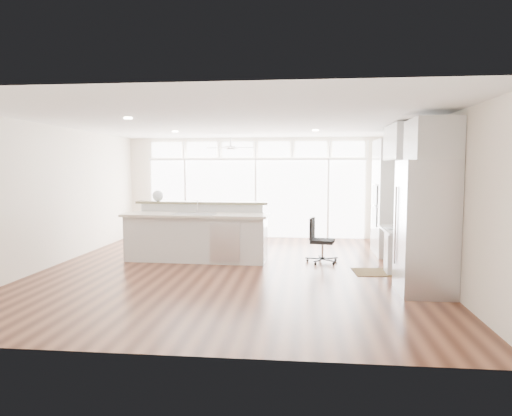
# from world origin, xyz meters

# --- Properties ---
(floor) EXTENTS (7.00, 8.00, 0.02)m
(floor) POSITION_xyz_m (0.00, 0.00, -0.01)
(floor) COLOR #401F13
(floor) RESTS_ON ground
(ceiling) EXTENTS (7.00, 8.00, 0.02)m
(ceiling) POSITION_xyz_m (0.00, 0.00, 2.70)
(ceiling) COLOR white
(ceiling) RESTS_ON wall_back
(wall_back) EXTENTS (7.00, 0.04, 2.70)m
(wall_back) POSITION_xyz_m (0.00, 4.00, 1.35)
(wall_back) COLOR white
(wall_back) RESTS_ON floor
(wall_front) EXTENTS (7.00, 0.04, 2.70)m
(wall_front) POSITION_xyz_m (0.00, -4.00, 1.35)
(wall_front) COLOR white
(wall_front) RESTS_ON floor
(wall_left) EXTENTS (0.04, 8.00, 2.70)m
(wall_left) POSITION_xyz_m (-3.50, 0.00, 1.35)
(wall_left) COLOR white
(wall_left) RESTS_ON floor
(wall_right) EXTENTS (0.04, 8.00, 2.70)m
(wall_right) POSITION_xyz_m (3.50, 0.00, 1.35)
(wall_right) COLOR white
(wall_right) RESTS_ON floor
(glass_wall) EXTENTS (5.80, 0.06, 2.08)m
(glass_wall) POSITION_xyz_m (0.00, 3.94, 1.05)
(glass_wall) COLOR white
(glass_wall) RESTS_ON wall_back
(transom_row) EXTENTS (5.90, 0.06, 0.40)m
(transom_row) POSITION_xyz_m (0.00, 3.94, 2.38)
(transom_row) COLOR white
(transom_row) RESTS_ON wall_back
(desk_window) EXTENTS (0.04, 0.85, 0.85)m
(desk_window) POSITION_xyz_m (3.46, 0.30, 1.55)
(desk_window) COLOR white
(desk_window) RESTS_ON wall_right
(ceiling_fan) EXTENTS (1.16, 1.16, 0.32)m
(ceiling_fan) POSITION_xyz_m (-0.50, 2.80, 2.48)
(ceiling_fan) COLOR white
(ceiling_fan) RESTS_ON ceiling
(recessed_lights) EXTENTS (3.40, 3.00, 0.02)m
(recessed_lights) POSITION_xyz_m (0.00, 0.20, 2.68)
(recessed_lights) COLOR white
(recessed_lights) RESTS_ON ceiling
(oven_cabinet) EXTENTS (0.64, 1.20, 2.50)m
(oven_cabinet) POSITION_xyz_m (3.17, 1.80, 1.25)
(oven_cabinet) COLOR silver
(oven_cabinet) RESTS_ON floor
(desk_nook) EXTENTS (0.72, 1.30, 0.76)m
(desk_nook) POSITION_xyz_m (3.13, 0.30, 0.38)
(desk_nook) COLOR silver
(desk_nook) RESTS_ON floor
(upper_cabinets) EXTENTS (0.64, 1.30, 0.64)m
(upper_cabinets) POSITION_xyz_m (3.17, 0.30, 2.35)
(upper_cabinets) COLOR silver
(upper_cabinets) RESTS_ON wall_right
(refrigerator) EXTENTS (0.76, 0.90, 2.00)m
(refrigerator) POSITION_xyz_m (3.11, -1.35, 1.00)
(refrigerator) COLOR silver
(refrigerator) RESTS_ON floor
(fridge_cabinet) EXTENTS (0.64, 0.90, 0.60)m
(fridge_cabinet) POSITION_xyz_m (3.17, -1.35, 2.30)
(fridge_cabinet) COLOR silver
(fridge_cabinet) RESTS_ON wall_right
(framed_photos) EXTENTS (0.06, 0.22, 0.80)m
(framed_photos) POSITION_xyz_m (3.46, 0.92, 1.40)
(framed_photos) COLOR black
(framed_photos) RESTS_ON wall_right
(kitchen_island) EXTENTS (3.00, 1.22, 1.18)m
(kitchen_island) POSITION_xyz_m (-0.87, 0.69, 0.59)
(kitchen_island) COLOR silver
(kitchen_island) RESTS_ON floor
(rug) EXTENTS (0.97, 0.74, 0.01)m
(rug) POSITION_xyz_m (2.68, -0.03, 0.01)
(rug) COLOR #322310
(rug) RESTS_ON floor
(office_chair) EXTENTS (0.53, 0.50, 0.88)m
(office_chair) POSITION_xyz_m (1.68, 0.75, 0.44)
(office_chair) COLOR black
(office_chair) RESTS_ON floor
(fishbowl) EXTENTS (0.26, 0.26, 0.24)m
(fishbowl) POSITION_xyz_m (-1.81, 1.13, 1.29)
(fishbowl) COLOR white
(fishbowl) RESTS_ON kitchen_island
(monitor) EXTENTS (0.09, 0.46, 0.38)m
(monitor) POSITION_xyz_m (3.05, 0.30, 0.95)
(monitor) COLOR black
(monitor) RESTS_ON desk_nook
(keyboard) EXTENTS (0.14, 0.32, 0.02)m
(keyboard) POSITION_xyz_m (2.88, 0.30, 0.77)
(keyboard) COLOR silver
(keyboard) RESTS_ON desk_nook
(potted_plant) EXTENTS (0.27, 0.30, 0.22)m
(potted_plant) POSITION_xyz_m (3.17, 1.80, 2.61)
(potted_plant) COLOR #305E28
(potted_plant) RESTS_ON oven_cabinet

